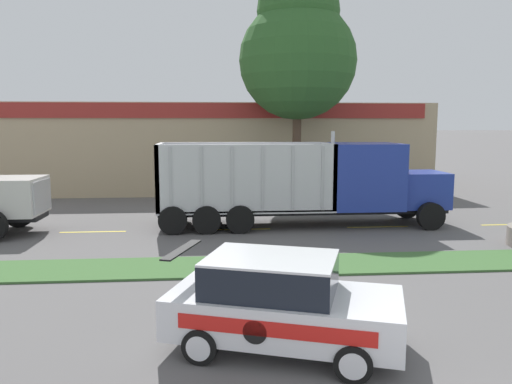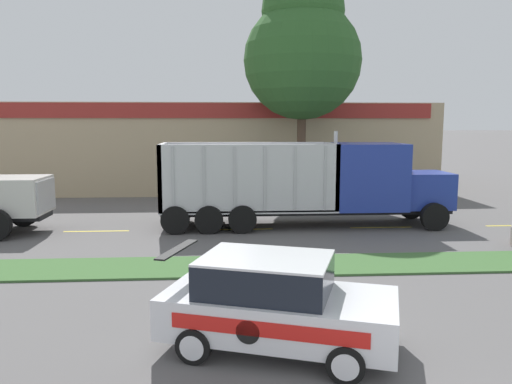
# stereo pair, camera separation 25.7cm
# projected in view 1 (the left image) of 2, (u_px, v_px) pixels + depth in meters

# --- Properties ---
(grass_verge) EXTENTS (120.00, 2.06, 0.06)m
(grass_verge) POSITION_uv_depth(u_px,v_px,m) (313.00, 264.00, 14.08)
(grass_verge) COLOR #3D6633
(grass_verge) RESTS_ON ground_plane
(centre_line_3) EXTENTS (2.40, 0.14, 0.01)m
(centre_line_3) POSITION_uv_depth(u_px,v_px,m) (93.00, 232.00, 18.45)
(centre_line_3) COLOR yellow
(centre_line_3) RESTS_ON ground_plane
(centre_line_4) EXTENTS (2.40, 0.14, 0.01)m
(centre_line_4) POSITION_uv_depth(u_px,v_px,m) (239.00, 229.00, 18.89)
(centre_line_4) COLOR yellow
(centre_line_4) RESTS_ON ground_plane
(centre_line_5) EXTENTS (2.40, 0.14, 0.01)m
(centre_line_5) POSITION_uv_depth(u_px,v_px,m) (378.00, 227.00, 19.34)
(centre_line_5) COLOR yellow
(centre_line_5) RESTS_ON ground_plane
(centre_line_6) EXTENTS (2.40, 0.14, 0.01)m
(centre_line_6) POSITION_uv_depth(u_px,v_px,m) (510.00, 225.00, 19.78)
(centre_line_6) COLOR yellow
(centre_line_6) RESTS_ON ground_plane
(dump_truck_trail) EXTENTS (11.22, 2.69, 3.70)m
(dump_truck_trail) POSITION_uv_depth(u_px,v_px,m) (331.00, 184.00, 19.48)
(dump_truck_trail) COLOR black
(dump_truck_trail) RESTS_ON ground_plane
(rally_car) EXTENTS (4.43, 3.08, 1.70)m
(rally_car) POSITION_uv_depth(u_px,v_px,m) (281.00, 302.00, 8.78)
(rally_car) COLOR white
(rally_car) RESTS_ON ground_plane
(store_building_backdrop) EXTENTS (31.38, 12.10, 5.13)m
(store_building_backdrop) POSITION_uv_depth(u_px,v_px,m) (165.00, 145.00, 32.72)
(store_building_backdrop) COLOR tan
(store_building_backdrop) RESTS_ON ground_plane
(tree_behind_centre) EXTENTS (5.91, 5.91, 11.55)m
(tree_behind_centre) POSITION_uv_depth(u_px,v_px,m) (298.00, 49.00, 25.01)
(tree_behind_centre) COLOR brown
(tree_behind_centre) RESTS_ON ground_plane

